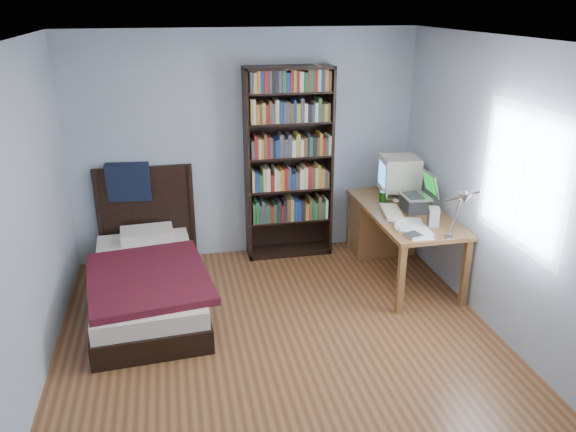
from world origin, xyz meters
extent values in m
plane|color=brown|center=(0.00, 0.00, 0.00)|extent=(4.20, 4.20, 0.00)
plane|color=white|center=(0.00, 0.00, 2.50)|extent=(4.20, 4.20, 0.00)
cube|color=silver|center=(0.00, 2.10, 1.25)|extent=(3.80, 0.04, 2.50)
cube|color=silver|center=(0.00, -2.10, 1.25)|extent=(3.80, 0.04, 2.50)
cube|color=silver|center=(-1.90, 0.00, 1.25)|extent=(0.04, 4.20, 2.50)
cube|color=silver|center=(1.90, 0.00, 1.25)|extent=(0.04, 4.20, 2.50)
cube|color=white|center=(1.89, -0.15, 1.45)|extent=(0.01, 1.14, 1.14)
cube|color=white|center=(1.88, -0.15, 1.45)|extent=(0.01, 1.00, 1.00)
cube|color=brown|center=(1.50, 1.16, 0.71)|extent=(0.75, 1.60, 0.04)
cube|color=brown|center=(1.18, 0.40, 0.34)|extent=(0.06, 0.06, 0.69)
cube|color=brown|center=(1.83, 0.40, 0.34)|extent=(0.06, 0.06, 0.69)
cube|color=brown|center=(1.18, 1.91, 0.34)|extent=(0.06, 0.06, 0.69)
cube|color=brown|center=(1.83, 1.91, 0.34)|extent=(0.06, 0.06, 0.69)
cube|color=brown|center=(1.50, 1.74, 0.34)|extent=(0.69, 0.40, 0.68)
cube|color=beige|center=(1.58, 1.58, 0.74)|extent=(0.27, 0.24, 0.03)
cylinder|color=beige|center=(1.58, 1.58, 0.79)|extent=(0.10, 0.10, 0.06)
cube|color=beige|center=(1.61, 1.58, 1.00)|extent=(0.43, 0.41, 0.36)
cube|color=beige|center=(1.42, 1.58, 1.00)|extent=(0.08, 0.38, 0.38)
cube|color=#3B7ED6|center=(1.40, 1.58, 1.00)|extent=(0.04, 0.29, 0.25)
cube|color=#2D2D30|center=(1.59, 1.13, 0.81)|extent=(0.23, 0.27, 0.15)
cube|color=#B0B0B5|center=(1.59, 1.13, 0.89)|extent=(0.27, 0.34, 0.02)
cube|color=#2D2D30|center=(1.57, 1.13, 0.90)|extent=(0.17, 0.27, 0.00)
cube|color=#B0B0B5|center=(1.75, 1.13, 1.02)|extent=(0.09, 0.33, 0.24)
cube|color=#0CBF26|center=(1.74, 1.13, 1.02)|extent=(0.07, 0.27, 0.18)
cube|color=#99999E|center=(1.61, 0.40, 0.75)|extent=(0.06, 0.05, 0.04)
cylinder|color=#99999E|center=(1.61, 0.34, 0.96)|extent=(0.02, 0.14, 0.38)
cylinder|color=#99999E|center=(1.54, 0.13, 1.23)|extent=(0.16, 0.31, 0.19)
cone|color=#99999E|center=(1.47, -0.02, 1.27)|extent=(0.12, 0.12, 0.10)
cube|color=beige|center=(1.34, 1.09, 0.75)|extent=(0.27, 0.49, 0.05)
cube|color=#99999B|center=(1.60, 0.70, 0.83)|extent=(0.12, 0.12, 0.19)
cylinder|color=#0A3807|center=(1.36, 1.42, 0.79)|extent=(0.07, 0.07, 0.12)
ellipsoid|color=silver|center=(1.51, 1.41, 0.75)|extent=(0.06, 0.11, 0.04)
cube|color=#B0B0B5|center=(1.25, 0.87, 0.74)|extent=(0.09, 0.11, 0.02)
cube|color=#99999B|center=(1.23, 0.69, 0.74)|extent=(0.06, 0.10, 0.02)
cube|color=#99999B|center=(1.31, 0.49, 0.74)|extent=(0.16, 0.16, 0.03)
cube|color=black|center=(-0.02, 1.94, 1.06)|extent=(0.03, 0.30, 2.12)
cube|color=black|center=(0.91, 1.94, 1.06)|extent=(0.03, 0.30, 2.12)
cube|color=black|center=(0.45, 1.94, 2.11)|extent=(0.96, 0.30, 0.03)
cube|color=black|center=(0.45, 1.94, 0.03)|extent=(0.96, 0.30, 0.06)
cube|color=black|center=(0.45, 2.08, 1.06)|extent=(0.96, 0.02, 2.12)
cube|color=olive|center=(0.45, 1.92, 1.09)|extent=(0.88, 0.22, 1.92)
cube|color=black|center=(-1.13, 1.05, 0.11)|extent=(1.10, 2.03, 0.22)
cube|color=beige|center=(-1.13, 1.05, 0.30)|extent=(1.06, 1.97, 0.16)
cube|color=maroon|center=(-1.10, 0.80, 0.41)|extent=(1.20, 1.41, 0.07)
cube|color=beige|center=(-1.13, 1.79, 0.43)|extent=(0.56, 0.38, 0.12)
cube|color=black|center=(-1.13, 2.06, 0.55)|extent=(1.05, 0.05, 1.10)
cylinder|color=black|center=(-1.62, 2.04, 0.55)|extent=(0.06, 0.06, 1.10)
cylinder|color=black|center=(-0.64, 2.04, 0.55)|extent=(0.06, 0.06, 1.10)
cube|color=black|center=(-1.28, 2.03, 0.95)|extent=(0.46, 0.20, 0.43)
camera|label=1|loc=(-0.80, -3.89, 2.77)|focal=35.00mm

